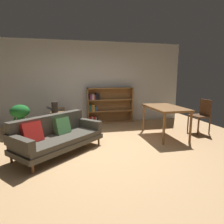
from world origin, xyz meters
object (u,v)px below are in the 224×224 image
at_px(open_laptop, 56,109).
at_px(potted_floor_plant, 20,114).
at_px(media_console, 58,121).
at_px(dining_table, 165,110).
at_px(bookshelf, 107,105).
at_px(dining_chair_near, 202,114).
at_px(fabric_couch, 56,135).
at_px(desk_speaker, 55,107).

relative_size(open_laptop, potted_floor_plant, 0.54).
xyz_separation_m(media_console, dining_table, (2.77, -1.03, 0.40)).
distance_m(potted_floor_plant, dining_table, 3.83).
bearing_deg(media_console, bookshelf, 28.08).
relative_size(open_laptop, dining_chair_near, 0.48).
bearing_deg(potted_floor_plant, bookshelf, 21.27).
bearing_deg(bookshelf, fabric_couch, -122.32).
xyz_separation_m(media_console, desk_speaker, (-0.05, -0.24, 0.45)).
bearing_deg(desk_speaker, bookshelf, 33.49).
distance_m(media_console, open_laptop, 0.35).
distance_m(media_console, bookshelf, 1.83).
distance_m(fabric_couch, media_console, 1.58).
height_order(fabric_couch, bookshelf, bookshelf).
bearing_deg(dining_chair_near, fabric_couch, -170.79).
relative_size(fabric_couch, open_laptop, 4.22).
height_order(open_laptop, desk_speaker, desk_speaker).
relative_size(fabric_couch, dining_table, 1.41).
xyz_separation_m(desk_speaker, dining_table, (2.82, -0.79, -0.05)).
relative_size(media_console, bookshelf, 0.83).
distance_m(fabric_couch, potted_floor_plant, 1.77).
height_order(fabric_couch, potted_floor_plant, potted_floor_plant).
height_order(fabric_couch, dining_chair_near, dining_chair_near).
distance_m(open_laptop, dining_table, 3.04).
relative_size(fabric_couch, bookshelf, 1.22).
relative_size(dining_chair_near, bookshelf, 0.60).
bearing_deg(bookshelf, open_laptop, -154.98).
bearing_deg(open_laptop, dining_chair_near, -14.51).
bearing_deg(fabric_couch, potted_floor_plant, 124.96).
xyz_separation_m(potted_floor_plant, dining_table, (3.72, -0.89, 0.13)).
xyz_separation_m(media_console, potted_floor_plant, (-0.95, -0.14, 0.27)).
xyz_separation_m(fabric_couch, open_laptop, (-0.11, 1.66, 0.26)).
bearing_deg(dining_chair_near, bookshelf, 142.41).
bearing_deg(dining_table, open_laptop, 158.53).
relative_size(potted_floor_plant, dining_chair_near, 0.89).
height_order(potted_floor_plant, bookshelf, bookshelf).
relative_size(desk_speaker, dining_table, 0.21).
distance_m(media_console, dining_chair_near, 4.05).
bearing_deg(dining_chair_near, desk_speaker, 169.83).
bearing_deg(open_laptop, media_console, -57.43).
xyz_separation_m(potted_floor_plant, dining_chair_near, (4.88, -0.81, -0.04)).
xyz_separation_m(fabric_couch, bookshelf, (1.54, 2.43, 0.22)).
bearing_deg(dining_table, dining_chair_near, 4.01).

